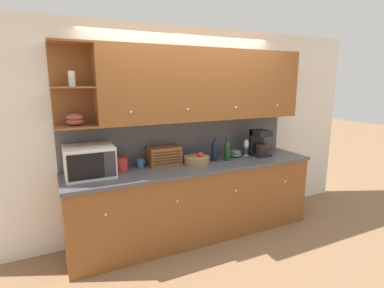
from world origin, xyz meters
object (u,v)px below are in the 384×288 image
mug (141,163)px  wine_bottle (227,150)px  bread_box (164,155)px  second_wine_bottle (215,150)px  fruit_basket (197,160)px  coffee_maker (260,143)px  microwave (89,161)px  wine_glass (246,145)px  bowl_stack_on_counter (235,153)px  storage_canister (122,164)px

mug → wine_bottle: bearing=-9.1°
bread_box → second_wine_bottle: second_wine_bottle is taller
mug → wine_bottle: 1.11m
fruit_basket → coffee_maker: 0.97m
microwave → wine_glass: 2.05m
bowl_stack_on_counter → second_wine_bottle: bearing=-170.1°
fruit_basket → wine_bottle: (0.43, -0.03, 0.09)m
wine_glass → coffee_maker: 0.19m
bread_box → second_wine_bottle: 0.66m
bowl_stack_on_counter → coffee_maker: coffee_maker is taller
microwave → coffee_maker: size_ratio=1.42×
mug → bread_box: 0.30m
storage_canister → mug: bearing=13.3°
microwave → second_wine_bottle: bearing=-0.8°
second_wine_bottle → wine_bottle: (0.16, -0.05, -0.00)m
storage_canister → wine_bottle: 1.34m
wine_bottle → coffee_maker: size_ratio=0.83×
wine_glass → microwave: bearing=-179.2°
mug → bread_box: (0.29, -0.00, 0.06)m
fruit_basket → wine_glass: wine_glass is taller
bread_box → bowl_stack_on_counter: (1.00, -0.07, -0.07)m
microwave → fruit_basket: bearing=-1.9°
mug → coffee_maker: size_ratio=0.29×
wine_bottle → wine_glass: (0.36, 0.10, 0.02)m
microwave → wine_glass: microwave is taller
mug → coffee_maker: 1.64m
bread_box → storage_canister: bearing=-174.1°
storage_canister → second_wine_bottle: (1.17, -0.07, 0.06)m
wine_bottle → wine_glass: wine_bottle is taller
bowl_stack_on_counter → coffee_maker: bearing=-14.6°
wine_glass → bowl_stack_on_counter: bearing=175.0°
microwave → bread_box: bearing=7.0°
storage_canister → second_wine_bottle: second_wine_bottle is taller
storage_canister → mug: storage_canister is taller
bowl_stack_on_counter → microwave: bearing=-178.7°
microwave → bowl_stack_on_counter: size_ratio=3.15×
storage_canister → second_wine_bottle: bearing=-3.6°
mug → second_wine_bottle: second_wine_bottle is taller
second_wine_bottle → coffee_maker: 0.70m
fruit_basket → bowl_stack_on_counter: fruit_basket is taller
fruit_basket → bowl_stack_on_counter: (0.63, 0.08, -0.00)m
microwave → wine_bottle: (1.69, -0.07, -0.03)m
bowl_stack_on_counter → wine_glass: (0.16, -0.01, 0.11)m
bread_box → coffee_maker: (1.34, -0.15, 0.07)m
wine_glass → coffee_maker: (0.17, -0.07, 0.03)m
storage_canister → wine_bottle: (1.33, -0.12, 0.05)m
fruit_basket → wine_bottle: bearing=-3.5°
second_wine_bottle → bowl_stack_on_counter: size_ratio=1.92×
mug → storage_canister: bearing=-166.7°
fruit_basket → second_wine_bottle: 0.28m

